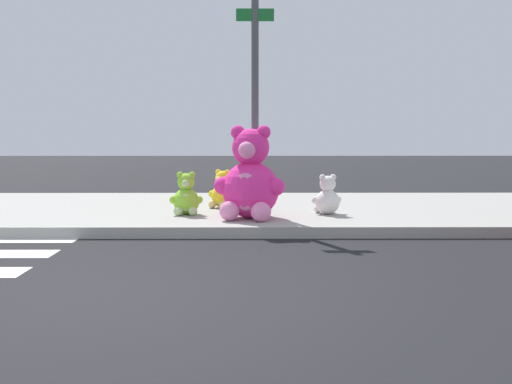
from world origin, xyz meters
name	(u,v)px	position (x,y,z in m)	size (l,w,h in m)	color
ground_plane	(132,306)	(0.00, 0.00, 0.00)	(60.00, 60.00, 0.00)	black
sidewalk	(195,211)	(0.00, 5.20, 0.07)	(28.00, 4.40, 0.15)	#9E9B93
sign_pole	(255,101)	(1.00, 4.40, 1.85)	(0.56, 0.11, 3.20)	#4C4C51
plush_pink_large	(250,181)	(0.93, 3.81, 0.68)	(1.01, 0.93, 1.33)	#F22D93
plush_teal	(256,196)	(1.02, 5.01, 0.35)	(0.34, 0.37, 0.49)	teal
plush_lime	(186,197)	(-0.03, 4.22, 0.41)	(0.50, 0.43, 0.64)	#8CD133
plush_yellow	(222,192)	(0.47, 5.02, 0.40)	(0.43, 0.45, 0.62)	yellow
plush_white	(327,198)	(2.08, 4.27, 0.39)	(0.46, 0.42, 0.60)	white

